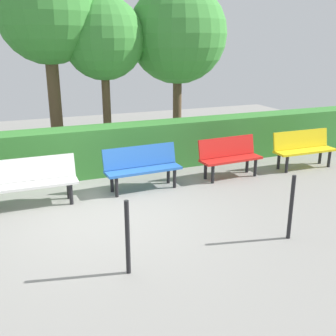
% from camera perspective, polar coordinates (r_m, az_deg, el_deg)
% --- Properties ---
extents(ground_plane, '(19.39, 19.39, 0.00)m').
position_cam_1_polar(ground_plane, '(6.96, -8.93, -6.62)').
color(ground_plane, gray).
extents(bench_yellow, '(1.52, 0.48, 0.86)m').
position_cam_1_polar(bench_yellow, '(9.81, 18.82, 2.82)').
color(bench_yellow, yellow).
rests_on(bench_yellow, ground_plane).
extents(bench_red, '(1.41, 0.53, 0.86)m').
position_cam_1_polar(bench_red, '(8.73, 8.79, 1.78)').
color(bench_red, red).
rests_on(bench_red, ground_plane).
extents(bench_blue, '(1.54, 0.53, 0.86)m').
position_cam_1_polar(bench_blue, '(7.92, -3.74, 0.33)').
color(bench_blue, blue).
rests_on(bench_blue, ground_plane).
extents(bench_white, '(1.63, 0.47, 0.86)m').
position_cam_1_polar(bench_white, '(7.51, -19.15, -1.61)').
color(bench_white, white).
rests_on(bench_white, ground_plane).
extents(hedge_row, '(15.39, 0.69, 1.06)m').
position_cam_1_polar(hedge_row, '(9.06, -6.76, 2.81)').
color(hedge_row, '#387F33').
rests_on(hedge_row, ground_plane).
extents(tree_near, '(2.58, 2.58, 4.32)m').
position_cam_1_polar(tree_near, '(11.02, 1.40, 18.60)').
color(tree_near, brown).
rests_on(tree_near, ground_plane).
extents(tree_mid, '(2.03, 2.03, 3.92)m').
position_cam_1_polar(tree_mid, '(10.39, -9.23, 17.74)').
color(tree_mid, brown).
rests_on(tree_mid, ground_plane).
extents(tree_far, '(2.37, 2.37, 4.66)m').
position_cam_1_polar(tree_far, '(10.36, -16.89, 20.28)').
color(tree_far, brown).
rests_on(tree_far, ground_plane).
extents(railing_post_mid, '(0.06, 0.06, 1.00)m').
position_cam_1_polar(railing_post_mid, '(6.17, 17.23, -5.42)').
color(railing_post_mid, black).
rests_on(railing_post_mid, ground_plane).
extents(railing_post_far, '(0.06, 0.06, 1.00)m').
position_cam_1_polar(railing_post_far, '(5.06, -5.82, -9.90)').
color(railing_post_far, black).
rests_on(railing_post_far, ground_plane).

